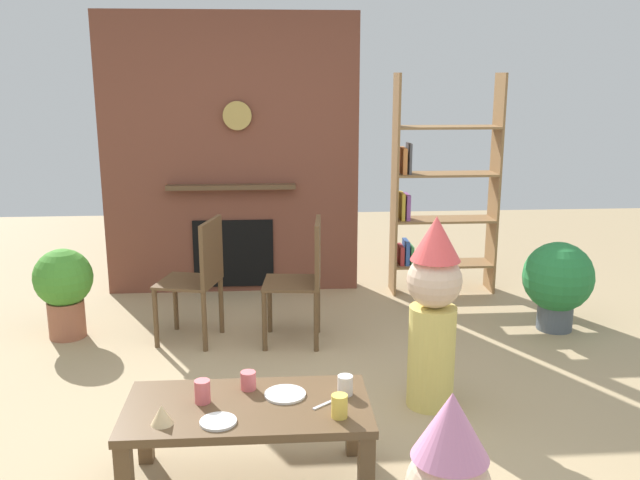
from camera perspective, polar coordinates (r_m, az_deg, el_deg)
ground_plane at (r=3.85m, az=-1.87°, el=-15.69°), size 12.00×12.00×0.00m
brick_fireplace_feature at (r=6.00m, az=-7.42°, el=6.91°), size 2.20×0.28×2.40m
bookshelf at (r=6.02m, az=9.80°, el=3.76°), size 0.90×0.28×1.90m
coffee_table at (r=3.27m, az=-6.04°, el=-14.51°), size 1.13×0.57×0.41m
paper_cup_near_left at (r=3.27m, az=-9.78°, el=-12.34°), size 0.07×0.07×0.11m
paper_cup_near_right at (r=3.10m, az=1.63°, el=-13.68°), size 0.07×0.07×0.10m
paper_cup_center at (r=3.37m, az=-6.00°, el=-11.58°), size 0.07×0.07×0.09m
paper_cup_far_left at (r=3.30m, az=2.11°, el=-12.01°), size 0.07×0.07×0.09m
paper_plate_front at (r=3.31m, az=-2.93°, el=-12.73°), size 0.20×0.20×0.01m
paper_plate_rear at (r=3.10m, az=-8.49°, el=-14.75°), size 0.16×0.16×0.01m
birthday_cake_slice at (r=3.12m, az=-13.05°, el=-14.00°), size 0.10×0.10×0.09m
table_fork at (r=3.22m, az=0.45°, el=-13.51°), size 0.13×0.11×0.01m
child_in_pink at (r=3.95m, az=9.42°, el=-5.63°), size 0.31×0.31×1.13m
dining_chair_left at (r=4.94m, az=-10.00°, el=-2.74°), size 0.49×0.49×0.90m
dining_chair_middle at (r=4.85m, az=-1.29°, el=-2.82°), size 0.44×0.44×0.90m
potted_plant_tall at (r=5.42m, az=19.22°, el=-3.18°), size 0.52×0.52×0.68m
potted_plant_short at (r=5.31m, az=-20.58°, el=-3.62°), size 0.42×0.42×0.67m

